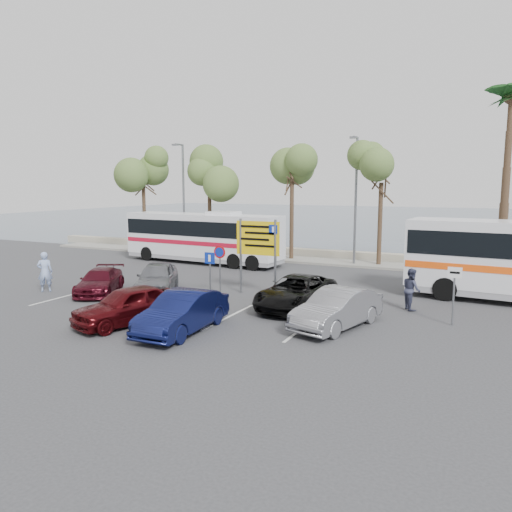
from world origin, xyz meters
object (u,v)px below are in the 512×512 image
at_px(coach_bus_left, 203,239).
at_px(street_lamp_left, 183,193).
at_px(car_maroon, 100,281).
at_px(car_red, 129,305).
at_px(suv_black, 296,292).
at_px(car_silver_a, 157,278).
at_px(car_blue, 183,312).
at_px(car_silver_b, 337,309).
at_px(direction_sign, 258,244).
at_px(pedestrian_far, 411,289).
at_px(street_lamp_right, 355,194).
at_px(pedestrian_near, 45,272).

bearing_deg(coach_bus_left, street_lamp_left, 139.22).
bearing_deg(car_maroon, street_lamp_left, 80.73).
height_order(car_maroon, car_red, car_red).
bearing_deg(suv_black, car_silver_a, -177.81).
relative_size(street_lamp_left, car_red, 1.89).
distance_m(car_silver_a, car_blue, 6.93).
bearing_deg(car_silver_b, direction_sign, 157.78).
height_order(direction_sign, pedestrian_far, direction_sign).
distance_m(direction_sign, coach_bus_left, 10.50).
height_order(street_lamp_left, suv_black, street_lamp_left).
relative_size(suv_black, car_silver_b, 1.14).
height_order(coach_bus_left, car_red, coach_bus_left).
bearing_deg(car_red, street_lamp_right, 96.52).
relative_size(car_silver_a, suv_black, 0.88).
height_order(coach_bus_left, car_blue, coach_bus_left).
distance_m(street_lamp_right, coach_bus_left, 10.40).
distance_m(coach_bus_left, pedestrian_far, 16.25).
height_order(street_lamp_left, car_silver_a, street_lamp_left).
distance_m(car_silver_a, car_silver_b, 9.84).
bearing_deg(car_silver_a, car_red, -91.55).
xyz_separation_m(coach_bus_left, pedestrian_far, (14.55, -7.21, -0.74)).
bearing_deg(car_maroon, coach_bus_left, 66.81).
bearing_deg(car_silver_b, car_silver_a, -177.26).
height_order(car_silver_b, pedestrian_far, pedestrian_far).
bearing_deg(car_blue, coach_bus_left, 116.99).
relative_size(street_lamp_left, coach_bus_left, 0.71).
relative_size(direction_sign, car_silver_b, 0.84).
bearing_deg(direction_sign, car_blue, -88.33).
bearing_deg(car_silver_b, coach_bus_left, 153.59).
xyz_separation_m(car_maroon, pedestrian_near, (-2.70, -0.83, 0.40)).
distance_m(street_lamp_right, car_silver_b, 14.98).
bearing_deg(car_blue, car_red, 178.18).
xyz_separation_m(car_blue, pedestrian_far, (6.85, 6.79, 0.16)).
distance_m(car_maroon, pedestrian_far, 14.39).
relative_size(street_lamp_left, pedestrian_far, 4.57).
xyz_separation_m(car_maroon, car_silver_b, (12.00, -0.82, 0.13)).
height_order(car_silver_a, pedestrian_near, pedestrian_near).
xyz_separation_m(car_silver_a, pedestrian_near, (-5.10, -2.15, 0.25)).
xyz_separation_m(coach_bus_left, car_silver_a, (2.90, -9.00, -0.88)).
distance_m(car_maroon, car_silver_b, 12.03).
distance_m(street_lamp_left, pedestrian_near, 14.68).
distance_m(street_lamp_left, suv_black, 18.57).
bearing_deg(street_lamp_right, car_silver_a, -118.77).
height_order(street_lamp_left, car_blue, street_lamp_left).
distance_m(direction_sign, pedestrian_far, 7.21).
relative_size(street_lamp_left, pedestrian_near, 4.08).
bearing_deg(car_blue, pedestrian_far, 42.95).
height_order(car_red, pedestrian_near, pedestrian_near).
bearing_deg(street_lamp_right, car_maroon, -124.02).
height_order(pedestrian_near, pedestrian_far, pedestrian_near).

